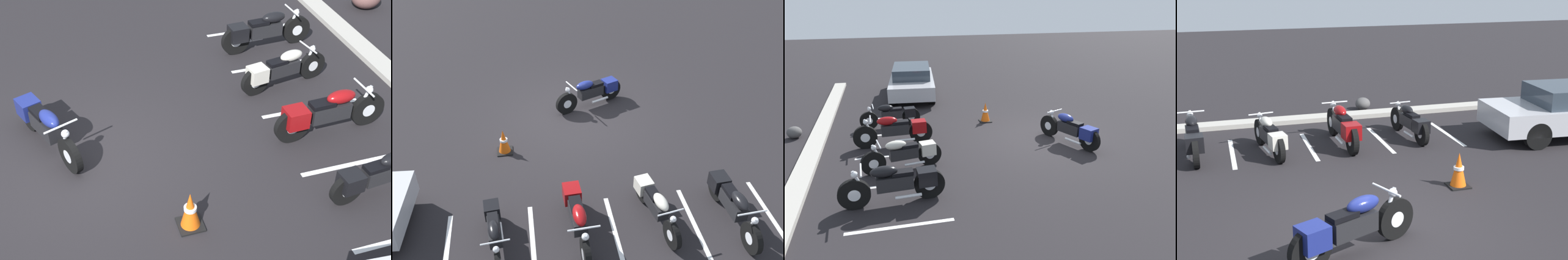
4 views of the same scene
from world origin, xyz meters
The scene contains 13 objects.
ground centered at (0.00, 0.00, 0.00)m, with size 60.00×60.00×0.00m, color black.
motorcycle_navy_featured centered at (-0.63, -0.65, 0.46)m, with size 2.09×1.05×0.87m.
parked_bike_0 centered at (-2.81, 4.47, 0.47)m, with size 0.63×2.25×0.88m.
parked_bike_1 centered at (-1.18, 4.20, 0.43)m, with size 0.70×2.04×0.81m.
parked_bike_2 centered at (0.53, 4.35, 0.48)m, with size 0.64×2.28×0.90m.
parked_bike_3 centered at (2.24, 4.41, 0.41)m, with size 0.56×1.98×0.78m.
concrete_curb centered at (0.00, 6.72, 0.06)m, with size 18.00×0.50×0.12m, color #A8A399.
landscape_rock_1 centered at (1.89, 7.44, 0.18)m, with size 0.44×0.44×0.36m, color #4C4A4A.
traffic_cone centered at (2.03, 1.28, 0.32)m, with size 0.40×0.40×0.68m.
stall_line_1 centered at (-2.01, 4.50, 0.00)m, with size 0.10×2.10×0.00m, color white.
stall_line_2 centered at (-0.25, 4.50, 0.00)m, with size 0.10×2.10×0.00m, color white.
stall_line_3 centered at (1.50, 4.50, 0.00)m, with size 0.10×2.10×0.00m, color white.
stall_line_4 centered at (3.25, 4.50, 0.00)m, with size 0.10×2.10×0.00m, color white.
Camera 4 is at (-2.36, -7.49, 4.03)m, focal length 50.00 mm.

